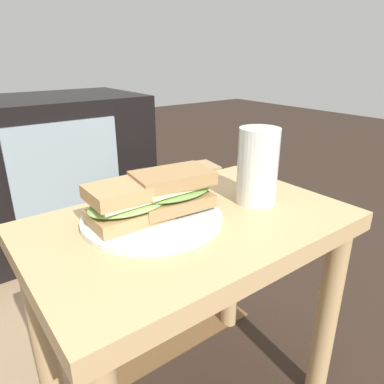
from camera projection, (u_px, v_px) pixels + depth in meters
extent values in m
cube|color=tan|center=(192.00, 227.00, 0.63)|extent=(0.56, 0.36, 0.04)
cylinder|color=tan|center=(326.00, 318.00, 0.75)|extent=(0.04, 0.04, 0.43)
cylinder|color=tan|center=(45.00, 342.00, 0.68)|extent=(0.04, 0.04, 0.43)
cylinder|color=tan|center=(231.00, 259.00, 0.96)|extent=(0.04, 0.04, 0.43)
cube|color=black|center=(17.00, 179.00, 1.33)|extent=(0.96, 0.44, 0.58)
cube|color=#8C9EA8|center=(69.00, 186.00, 1.23)|extent=(0.37, 0.01, 0.44)
cube|color=brown|center=(6.00, 336.00, 0.98)|extent=(1.19, 0.69, 0.01)
cube|color=#937556|center=(6.00, 334.00, 0.98)|extent=(0.98, 0.56, 0.00)
cylinder|color=silver|center=(152.00, 218.00, 0.62)|extent=(0.24, 0.24, 0.01)
cube|color=tan|center=(129.00, 215.00, 0.59)|extent=(0.13, 0.08, 0.02)
ellipsoid|color=#8CB260|center=(129.00, 204.00, 0.58)|extent=(0.14, 0.09, 0.02)
cube|color=beige|center=(128.00, 198.00, 0.58)|extent=(0.12, 0.08, 0.01)
cube|color=tan|center=(128.00, 190.00, 0.57)|extent=(0.13, 0.08, 0.02)
cube|color=#9E7A4C|center=(173.00, 201.00, 0.63)|extent=(0.14, 0.09, 0.02)
ellipsoid|color=#729E4C|center=(173.00, 191.00, 0.62)|extent=(0.15, 0.10, 0.02)
cube|color=beige|center=(172.00, 185.00, 0.62)|extent=(0.12, 0.08, 0.01)
cube|color=#9E7A4C|center=(172.00, 178.00, 0.61)|extent=(0.14, 0.10, 0.02)
cylinder|color=silver|center=(258.00, 166.00, 0.67)|extent=(0.08, 0.08, 0.14)
cylinder|color=#B26014|center=(257.00, 172.00, 0.67)|extent=(0.07, 0.07, 0.11)
cylinder|color=white|center=(260.00, 140.00, 0.65)|extent=(0.07, 0.07, 0.01)
cube|color=tan|center=(187.00, 220.00, 1.27)|extent=(0.24, 0.17, 0.35)
cube|color=tan|center=(186.00, 170.00, 1.20)|extent=(0.23, 0.15, 0.02)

